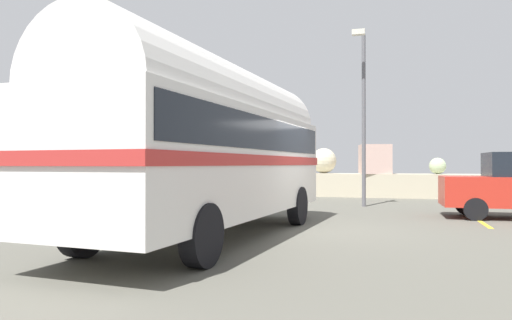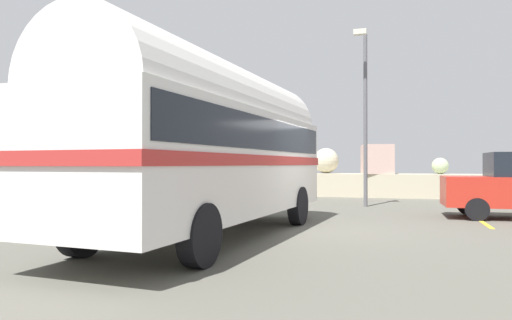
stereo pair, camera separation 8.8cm
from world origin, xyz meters
name	(u,v)px [view 2 (the right image)]	position (x,y,z in m)	size (l,w,h in m)	color
ground	(305,230)	(0.00, 0.00, 0.01)	(32.00, 26.00, 0.02)	#56544B
breakwater	(349,181)	(-0.12, 11.80, 0.76)	(31.36, 2.33, 2.46)	#BAB095
vintage_coach	(212,140)	(-1.63, -1.77, 2.05)	(3.11, 8.75, 3.70)	black
lamp_post	(365,109)	(0.97, 6.33, 3.53)	(0.44, 0.92, 6.25)	#5B5B60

